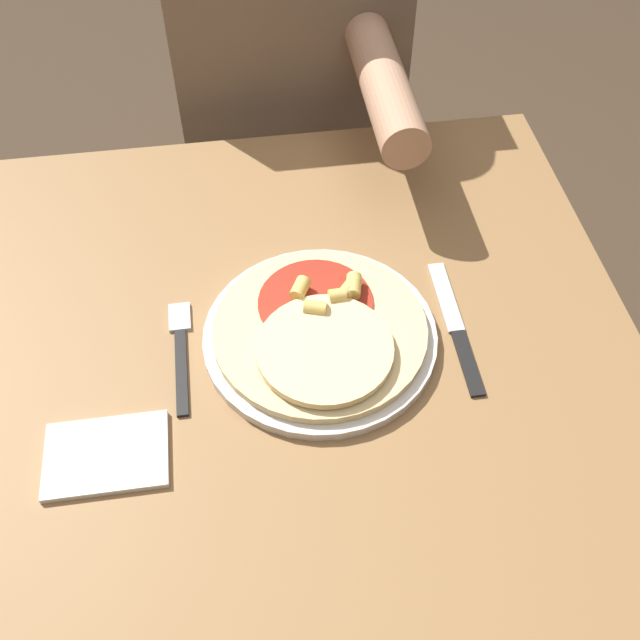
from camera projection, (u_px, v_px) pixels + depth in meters
name	position (u px, v px, depth m)	size (l,w,h in m)	color
ground_plane	(299.00, 587.00, 1.50)	(8.00, 8.00, 0.00)	#423323
dining_table	(289.00, 422.00, 1.02)	(0.91, 0.94, 0.75)	olive
plate	(320.00, 336.00, 0.95)	(0.30, 0.30, 0.01)	silver
pizza	(321.00, 331.00, 0.93)	(0.27, 0.27, 0.04)	#E0C689
fork	(181.00, 348.00, 0.94)	(0.03, 0.18, 0.00)	black
knife	(456.00, 328.00, 0.96)	(0.02, 0.22, 0.00)	black
napkin	(106.00, 455.00, 0.84)	(0.14, 0.10, 0.01)	silver
person_diner	(291.00, 94.00, 1.38)	(0.39, 0.52, 1.19)	#2D2D38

